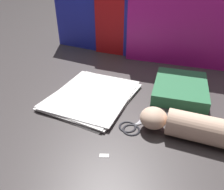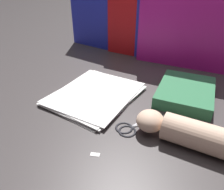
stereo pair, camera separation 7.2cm
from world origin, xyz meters
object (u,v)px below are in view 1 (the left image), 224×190
at_px(scissors, 135,125).
at_px(hand_forearm, 199,128).
at_px(book_closed, 180,88).
at_px(paper_stack, 92,96).

bearing_deg(scissors, hand_forearm, 5.39).
distance_m(book_closed, hand_forearm, 0.26).
xyz_separation_m(paper_stack, hand_forearm, (0.38, -0.07, 0.03)).
distance_m(paper_stack, book_closed, 0.34).
bearing_deg(paper_stack, book_closed, 30.48).
relative_size(paper_stack, hand_forearm, 1.05).
relative_size(book_closed, scissors, 1.63).
height_order(paper_stack, scissors, paper_stack).
bearing_deg(paper_stack, scissors, -23.96).
relative_size(paper_stack, scissors, 2.03).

